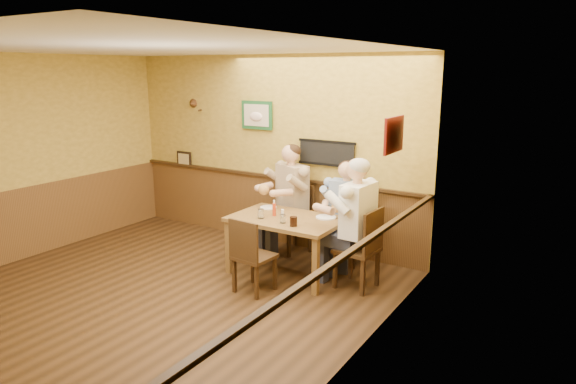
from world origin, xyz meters
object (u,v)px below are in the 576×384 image
Objects in this scene: chair_back_right at (346,231)px; cola_tumbler at (293,221)px; chair_back_left at (292,218)px; pepper_shaker at (282,213)px; diner_tan_shirt at (292,204)px; hot_sauce_bottle at (274,209)px; dining_table at (287,224)px; water_glass_left at (261,214)px; diner_white_elder at (358,231)px; chair_right_end at (357,248)px; chair_near_side at (254,255)px; water_glass_mid at (283,219)px; diner_blue_polo at (346,218)px; salt_shaker at (283,213)px.

chair_back_right reaches higher than cola_tumbler.
chair_back_left reaches higher than pepper_shaker.
diner_tan_shirt is 7.61× the size of hot_sauce_bottle.
water_glass_left is (-0.26, -0.20, 0.15)m from dining_table.
chair_back_left reaches higher than cola_tumbler.
chair_back_left is 0.69× the size of diner_white_elder.
chair_right_end is at bearing 3.30° from pepper_shaker.
cola_tumbler is at bearing -121.58° from chair_near_side.
diner_tan_shirt is 11.81× the size of water_glass_left.
chair_near_side is at bearing -76.95° from hot_sauce_bottle.
water_glass_mid is at bearing -4.54° from water_glass_left.
diner_blue_polo is at bearing 56.99° from dining_table.
dining_table is 1.10× the size of diner_blue_polo.
chair_near_side is 0.77m from pepper_shaker.
chair_back_left is 1.00m from water_glass_left.
hot_sauce_bottle is at bearing -168.60° from salt_shaker.
diner_tan_shirt is 0.79m from hot_sauce_bottle.
diner_blue_polo is 11.84× the size of water_glass_mid.
diner_white_elder is (1.32, -0.67, 0.22)m from chair_back_left.
water_glass_mid is at bearing -69.98° from dining_table.
pepper_shaker reaches higher than dining_table.
chair_back_right reaches higher than dining_table.
diner_tan_shirt is (0.00, 0.00, 0.21)m from chair_back_left.
chair_back_left is 0.78× the size of diner_blue_polo.
diner_white_elder is at bearing 3.30° from pepper_shaker.
water_glass_mid is 0.58× the size of hot_sauce_bottle.
chair_back_left is 1.11× the size of chair_back_right.
chair_back_right is 0.63× the size of diner_tan_shirt.
chair_near_side is 7.67× the size of water_glass_left.
pepper_shaker is at bearing -82.05° from chair_right_end.
salt_shaker is (-0.07, 0.01, 0.14)m from dining_table.
diner_blue_polo is at bearing -105.28° from chair_near_side.
dining_table is at bearing -39.80° from chair_back_left.
cola_tumbler is (-0.22, -1.01, 0.36)m from chair_back_right.
dining_table is at bearing 110.02° from water_glass_mid.
chair_back_left is at bearing 96.72° from water_glass_left.
water_glass_left is 0.28m from salt_shaker.
diner_tan_shirt reaches higher than salt_shaker.
diner_blue_polo reaches higher than chair_near_side.
chair_back_left is 8.26× the size of water_glass_left.
dining_table is 0.84m from diner_tan_shirt.
chair_back_right is at bearing -140.21° from diner_white_elder.
hot_sauce_bottle is (-0.15, 0.66, 0.39)m from chair_near_side.
hot_sauce_bottle is at bearing 66.57° from water_glass_left.
chair_near_side is at bearing -126.11° from cola_tumbler.
chair_right_end is 10.57× the size of salt_shaker.
pepper_shaker is at bearing 123.76° from water_glass_mid.
chair_back_left is at bearing -71.83° from chair_near_side.
diner_blue_polo is at bearing 0.00° from chair_back_right.
chair_right_end is (0.47, -0.67, 0.05)m from chair_back_right.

